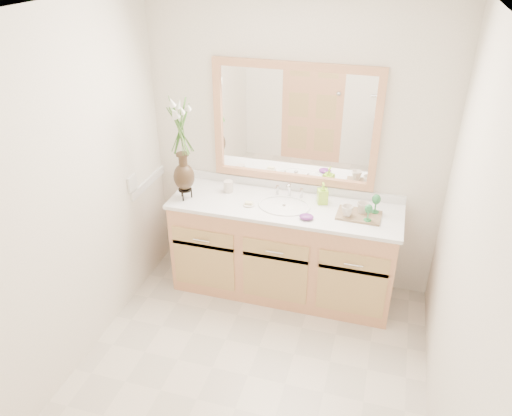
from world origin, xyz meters
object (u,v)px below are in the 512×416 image
(tumbler, at_px, (228,186))
(tray, at_px, (359,215))
(soap_bottle, at_px, (323,194))
(flower_vase, at_px, (181,134))

(tumbler, bearing_deg, tray, -5.70)
(tumbler, height_order, soap_bottle, soap_bottle)
(tumbler, height_order, tray, tumbler)
(soap_bottle, bearing_deg, flower_vase, 172.28)
(soap_bottle, bearing_deg, tray, -42.83)
(flower_vase, distance_m, tumbler, 0.62)
(flower_vase, relative_size, tumbler, 8.31)
(flower_vase, height_order, soap_bottle, flower_vase)
(tumbler, distance_m, soap_bottle, 0.78)
(tray, bearing_deg, flower_vase, -173.79)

